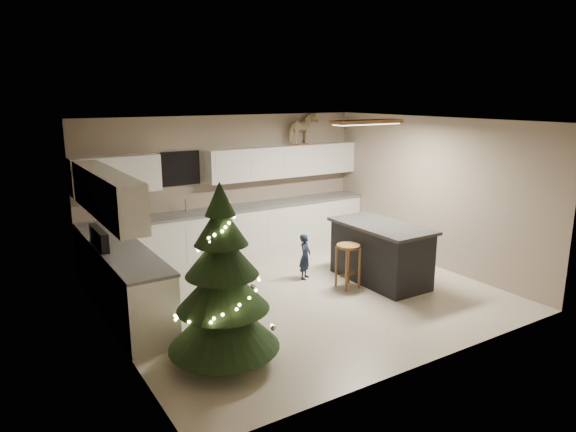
% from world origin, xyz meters
% --- Properties ---
extents(ground_plane, '(5.50, 5.50, 0.00)m').
position_xyz_m(ground_plane, '(0.00, 0.00, 0.00)').
color(ground_plane, beige).
extents(room_shell, '(5.52, 5.02, 2.61)m').
position_xyz_m(room_shell, '(0.02, 0.00, 1.75)').
color(room_shell, gray).
rests_on(room_shell, ground_plane).
extents(cabinetry, '(5.50, 3.20, 2.00)m').
position_xyz_m(cabinetry, '(-0.91, 1.65, 0.76)').
color(cabinetry, white).
rests_on(cabinetry, ground_plane).
extents(island, '(0.90, 1.70, 0.95)m').
position_xyz_m(island, '(1.41, -0.21, 0.48)').
color(island, black).
rests_on(island, ground_plane).
extents(bar_stool, '(0.36, 0.36, 0.70)m').
position_xyz_m(bar_stool, '(0.78, -0.17, 0.52)').
color(bar_stool, brown).
rests_on(bar_stool, ground_plane).
extents(christmas_tree, '(1.30, 1.26, 2.08)m').
position_xyz_m(christmas_tree, '(-1.85, -1.24, 0.85)').
color(christmas_tree, '#3F2816').
rests_on(christmas_tree, ground_plane).
extents(toddler, '(0.33, 0.31, 0.76)m').
position_xyz_m(toddler, '(0.44, 0.52, 0.38)').
color(toddler, black).
rests_on(toddler, ground_plane).
extents(rocking_horse, '(0.75, 0.54, 0.60)m').
position_xyz_m(rocking_horse, '(1.58, 2.33, 2.31)').
color(rocking_horse, brown).
rests_on(rocking_horse, cabinetry).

